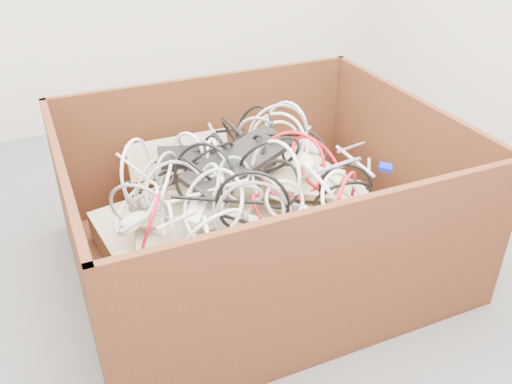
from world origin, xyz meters
name	(u,v)px	position (x,y,z in m)	size (l,w,h in m)	color
ground	(252,258)	(0.00, 0.00, 0.00)	(3.00, 3.00, 0.00)	#5A595C
cardboard_box	(254,232)	(0.00, -0.03, 0.14)	(1.29, 1.08, 0.59)	#371D0D
keyboard_pile	(252,198)	(0.00, -0.01, 0.28)	(1.09, 0.91, 0.34)	tan
mice_scatter	(268,189)	(0.03, -0.08, 0.35)	(0.84, 0.74, 0.19)	beige
power_strip_left	(205,195)	(-0.20, -0.06, 0.37)	(0.27, 0.05, 0.04)	white
power_strip_right	(230,218)	(-0.14, -0.15, 0.32)	(0.28, 0.05, 0.04)	white
vga_plug	(385,167)	(0.46, -0.15, 0.37)	(0.04, 0.04, 0.02)	#0D14CC
cable_tangle	(245,176)	(-0.04, -0.04, 0.40)	(1.11, 0.90, 0.43)	black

